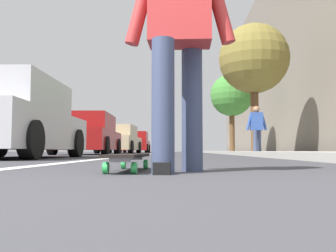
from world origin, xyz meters
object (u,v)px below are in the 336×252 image
object	(u,v)px
street_tree_mid	(254,59)
pedestrian_distant	(257,127)
parked_car_end	(135,143)
parked_car_mid	(88,135)
traffic_light	(157,111)
street_tree_far	(232,95)
skateboard	(128,157)
skater_person	(179,27)
parked_car_near	(11,121)
parked_car_far	(119,140)

from	to	relation	value
street_tree_mid	pedestrian_distant	bearing A→B (deg)	171.23
parked_car_end	parked_car_mid	bearing A→B (deg)	179.32
parked_car_mid	parked_car_end	size ratio (longest dim) A/B	0.99
traffic_light	street_tree_far	size ratio (longest dim) A/B	0.97
parked_car_end	pedestrian_distant	distance (m)	14.02
skateboard	traffic_light	size ratio (longest dim) A/B	0.19
street_tree_far	skateboard	bearing A→B (deg)	169.70
skateboard	parked_car_mid	world-z (taller)	parked_car_mid
skateboard	skater_person	xyz separation A→B (m)	(-0.15, -0.35, 0.84)
skater_person	traffic_light	bearing A→B (deg)	4.07
skater_person	street_tree_far	world-z (taller)	street_tree_far
street_tree_mid	skater_person	bearing A→B (deg)	166.18
parked_car_mid	street_tree_mid	world-z (taller)	street_tree_mid
street_tree_mid	parked_car_end	bearing A→B (deg)	28.14
skater_person	street_tree_far	bearing A→B (deg)	-9.15
parked_car_near	parked_car_mid	bearing A→B (deg)	1.93
street_tree_mid	street_tree_far	bearing A→B (deg)	0.00
skateboard	street_tree_mid	bearing A→B (deg)	-15.58
traffic_light	pedestrian_distant	xyz separation A→B (m)	(-13.31, -4.39, -2.02)
street_tree_mid	pedestrian_distant	size ratio (longest dim) A/B	2.98
skater_person	parked_car_mid	bearing A→B (deg)	17.40
skater_person	parked_car_end	xyz separation A→B (m)	(23.20, 3.23, -0.24)
street_tree_far	parked_car_end	bearing A→B (deg)	49.40
traffic_light	pedestrian_distant	size ratio (longest dim) A/B	2.53
skateboard	street_tree_far	xyz separation A→B (m)	(17.81, -3.24, 3.16)
skater_person	street_tree_mid	size ratio (longest dim) A/B	0.32
pedestrian_distant	skateboard	bearing A→B (deg)	163.61
parked_car_near	street_tree_mid	distance (m)	10.06
traffic_light	street_tree_mid	world-z (taller)	street_tree_mid
skateboard	street_tree_far	world-z (taller)	street_tree_far
parked_car_end	street_tree_mid	world-z (taller)	street_tree_mid
parked_car_mid	parked_car_far	bearing A→B (deg)	-0.64
parked_car_far	skater_person	bearing A→B (deg)	-169.02
skater_person	parked_car_mid	distance (m)	11.29
parked_car_near	pedestrian_distant	xyz separation A→B (m)	(6.18, -5.85, 0.29)
parked_car_mid	parked_car_end	xyz separation A→B (m)	(12.43, -0.15, -0.00)
skater_person	parked_car_near	world-z (taller)	skater_person
traffic_light	skateboard	bearing A→B (deg)	-176.74
parked_car_end	traffic_light	distance (m)	2.83
skateboard	parked_car_mid	size ratio (longest dim) A/B	0.19
skater_person	pedestrian_distant	xyz separation A→B (m)	(10.49, -2.70, 0.04)
parked_car_mid	parked_car_far	distance (m)	6.26
parked_car_far	parked_car_end	size ratio (longest dim) A/B	0.96
parked_car_mid	traffic_light	distance (m)	13.34
pedestrian_distant	street_tree_far	bearing A→B (deg)	-1.50
pedestrian_distant	traffic_light	bearing A→B (deg)	18.25
street_tree_far	traffic_light	bearing A→B (deg)	38.09
parked_car_end	pedestrian_distant	bearing A→B (deg)	-155.01
skateboard	street_tree_mid	size ratio (longest dim) A/B	0.16
parked_car_mid	parked_car_far	size ratio (longest dim) A/B	1.03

